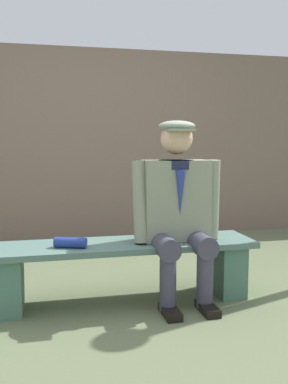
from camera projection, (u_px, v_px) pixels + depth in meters
ground_plane at (123, 301)px, 3.03m from camera, size 30.00×30.00×0.00m
bench at (123, 263)px, 3.00m from camera, size 1.86×0.45×0.42m
seated_man at (178, 205)px, 2.98m from camera, size 0.63×0.57×1.26m
rolled_magazine at (70, 243)px, 2.83m from camera, size 0.22×0.14×0.07m
stadium_wall at (90, 145)px, 5.01m from camera, size 12.00×0.24×2.17m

